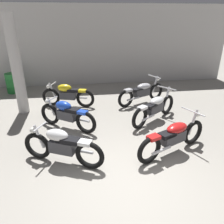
{
  "coord_description": "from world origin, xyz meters",
  "views": [
    {
      "loc": [
        -0.81,
        -3.39,
        3.1
      ],
      "look_at": [
        0.0,
        2.33,
        0.55
      ],
      "focal_mm": 35.2,
      "sensor_mm": 36.0,
      "label": 1
    }
  ],
  "objects_px": {
    "motorcycle_left_row_0": "(62,146)",
    "motorcycle_right_row_2": "(142,92)",
    "support_pillar": "(17,66)",
    "motorcycle_left_row_2": "(68,95)",
    "motorcycle_right_row_1": "(155,107)",
    "motorcycle_left_row_1": "(67,114)",
    "motorcycle_right_row_0": "(174,136)",
    "oil_drum": "(13,83)"
  },
  "relations": [
    {
      "from": "motorcycle_right_row_1",
      "to": "oil_drum",
      "type": "bearing_deg",
      "value": 145.37
    },
    {
      "from": "motorcycle_left_row_2",
      "to": "motorcycle_right_row_1",
      "type": "bearing_deg",
      "value": -30.03
    },
    {
      "from": "motorcycle_left_row_0",
      "to": "motorcycle_left_row_1",
      "type": "height_order",
      "value": "same"
    },
    {
      "from": "support_pillar",
      "to": "motorcycle_left_row_0",
      "type": "distance_m",
      "value": 3.7
    },
    {
      "from": "motorcycle_right_row_2",
      "to": "oil_drum",
      "type": "bearing_deg",
      "value": 158.64
    },
    {
      "from": "motorcycle_left_row_0",
      "to": "motorcycle_right_row_1",
      "type": "distance_m",
      "value": 3.32
    },
    {
      "from": "motorcycle_left_row_0",
      "to": "motorcycle_right_row_2",
      "type": "bearing_deg",
      "value": 51.09
    },
    {
      "from": "support_pillar",
      "to": "motorcycle_right_row_1",
      "type": "height_order",
      "value": "support_pillar"
    },
    {
      "from": "support_pillar",
      "to": "motorcycle_right_row_1",
      "type": "bearing_deg",
      "value": -16.99
    },
    {
      "from": "motorcycle_right_row_1",
      "to": "motorcycle_right_row_2",
      "type": "bearing_deg",
      "value": 90.02
    },
    {
      "from": "motorcycle_left_row_2",
      "to": "motorcycle_right_row_2",
      "type": "xyz_separation_m",
      "value": [
        2.77,
        -0.05,
        -0.01
      ]
    },
    {
      "from": "motorcycle_left_row_2",
      "to": "motorcycle_right_row_1",
      "type": "relative_size",
      "value": 1.07
    },
    {
      "from": "motorcycle_right_row_1",
      "to": "motorcycle_right_row_2",
      "type": "height_order",
      "value": "same"
    },
    {
      "from": "motorcycle_left_row_0",
      "to": "motorcycle_left_row_2",
      "type": "relative_size",
      "value": 0.95
    },
    {
      "from": "motorcycle_left_row_2",
      "to": "oil_drum",
      "type": "bearing_deg",
      "value": 140.65
    },
    {
      "from": "motorcycle_left_row_1",
      "to": "motorcycle_right_row_0",
      "type": "height_order",
      "value": "motorcycle_right_row_0"
    },
    {
      "from": "motorcycle_left_row_2",
      "to": "motorcycle_right_row_0",
      "type": "xyz_separation_m",
      "value": [
        2.64,
        -3.41,
        -0.01
      ]
    },
    {
      "from": "motorcycle_left_row_0",
      "to": "motorcycle_right_row_2",
      "type": "relative_size",
      "value": 0.91
    },
    {
      "from": "motorcycle_right_row_2",
      "to": "motorcycle_left_row_2",
      "type": "bearing_deg",
      "value": 178.97
    },
    {
      "from": "support_pillar",
      "to": "motorcycle_left_row_0",
      "type": "xyz_separation_m",
      "value": [
        1.54,
        -3.16,
        -1.14
      ]
    },
    {
      "from": "motorcycle_left_row_1",
      "to": "oil_drum",
      "type": "relative_size",
      "value": 1.97
    },
    {
      "from": "oil_drum",
      "to": "motorcycle_left_row_0",
      "type": "bearing_deg",
      "value": -65.84
    },
    {
      "from": "motorcycle_left_row_1",
      "to": "motorcycle_right_row_2",
      "type": "xyz_separation_m",
      "value": [
        2.72,
        1.71,
        -0.01
      ]
    },
    {
      "from": "oil_drum",
      "to": "motorcycle_left_row_2",
      "type": "bearing_deg",
      "value": -39.35
    },
    {
      "from": "motorcycle_left_row_2",
      "to": "motorcycle_right_row_0",
      "type": "height_order",
      "value": "motorcycle_right_row_0"
    },
    {
      "from": "motorcycle_right_row_2",
      "to": "motorcycle_right_row_1",
      "type": "bearing_deg",
      "value": -89.98
    },
    {
      "from": "motorcycle_left_row_1",
      "to": "motorcycle_right_row_1",
      "type": "bearing_deg",
      "value": 3.21
    },
    {
      "from": "motorcycle_right_row_1",
      "to": "motorcycle_right_row_2",
      "type": "distance_m",
      "value": 1.55
    },
    {
      "from": "motorcycle_left_row_2",
      "to": "motorcycle_right_row_2",
      "type": "height_order",
      "value": "motorcycle_right_row_2"
    },
    {
      "from": "motorcycle_right_row_2",
      "to": "oil_drum",
      "type": "relative_size",
      "value": 2.36
    },
    {
      "from": "motorcycle_left_row_0",
      "to": "motorcycle_right_row_0",
      "type": "bearing_deg",
      "value": 1.1
    },
    {
      "from": "motorcycle_left_row_0",
      "to": "oil_drum",
      "type": "relative_size",
      "value": 2.15
    },
    {
      "from": "support_pillar",
      "to": "motorcycle_left_row_0",
      "type": "bearing_deg",
      "value": -64.05
    },
    {
      "from": "support_pillar",
      "to": "oil_drum",
      "type": "xyz_separation_m",
      "value": [
        -0.9,
        2.27,
        -1.18
      ]
    },
    {
      "from": "motorcycle_right_row_0",
      "to": "oil_drum",
      "type": "relative_size",
      "value": 2.37
    },
    {
      "from": "motorcycle_right_row_1",
      "to": "oil_drum",
      "type": "height_order",
      "value": "motorcycle_right_row_1"
    },
    {
      "from": "motorcycle_right_row_1",
      "to": "motorcycle_left_row_1",
      "type": "bearing_deg",
      "value": -176.79
    },
    {
      "from": "motorcycle_right_row_0",
      "to": "oil_drum",
      "type": "bearing_deg",
      "value": 133.2
    },
    {
      "from": "motorcycle_left_row_1",
      "to": "support_pillar",
      "type": "bearing_deg",
      "value": 136.95
    },
    {
      "from": "motorcycle_left_row_1",
      "to": "oil_drum",
      "type": "distance_m",
      "value": 4.48
    },
    {
      "from": "oil_drum",
      "to": "motorcycle_right_row_1",
      "type": "bearing_deg",
      "value": -34.63
    },
    {
      "from": "motorcycle_left_row_0",
      "to": "motorcycle_left_row_1",
      "type": "relative_size",
      "value": 1.09
    }
  ]
}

